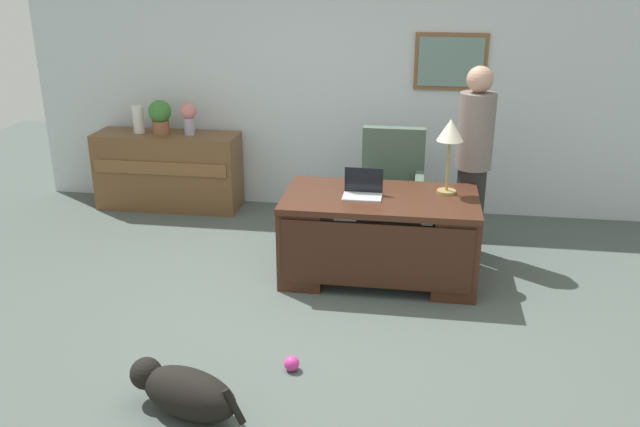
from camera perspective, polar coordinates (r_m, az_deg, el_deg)
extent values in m
plane|color=#4C5651|center=(5.19, -0.76, -8.92)|extent=(12.00, 12.00, 0.00)
cube|color=silver|center=(7.19, 2.63, 10.93)|extent=(7.00, 0.12, 2.70)
cube|color=brown|center=(7.05, 11.05, 12.55)|extent=(0.73, 0.03, 0.57)
cube|color=slate|center=(7.03, 11.06, 12.53)|extent=(0.65, 0.01, 0.49)
cube|color=#422316|center=(5.60, 5.18, 1.25)|extent=(1.62, 0.90, 0.05)
cube|color=#422316|center=(5.80, -1.14, -1.86)|extent=(0.36, 0.84, 0.68)
cube|color=#422316|center=(5.74, 11.34, -2.55)|extent=(0.36, 0.84, 0.68)
cube|color=#381E13|center=(5.33, 4.77, -3.61)|extent=(1.52, 0.04, 0.55)
cube|color=brown|center=(7.54, -12.75, 3.58)|extent=(1.56, 0.48, 0.83)
cube|color=brown|center=(7.29, -13.49, 3.75)|extent=(1.46, 0.02, 0.14)
cube|color=#475B4C|center=(6.45, 6.02, 0.67)|extent=(0.60, 0.58, 0.18)
cylinder|color=black|center=(6.54, 5.94, -1.22)|extent=(0.10, 0.10, 0.28)
cylinder|color=black|center=(6.58, 5.91, -2.15)|extent=(0.52, 0.52, 0.05)
cube|color=#475B4C|center=(6.56, 6.26, 4.65)|extent=(0.60, 0.12, 0.62)
cube|color=#475B4C|center=(6.40, 3.76, 2.48)|extent=(0.08, 0.50, 0.22)
cube|color=#475B4C|center=(6.38, 8.41, 2.24)|extent=(0.08, 0.50, 0.22)
cylinder|color=#262323|center=(6.29, 12.55, 0.19)|extent=(0.26, 0.26, 0.83)
cylinder|color=slate|center=(6.08, 13.10, 6.84)|extent=(0.32, 0.32, 0.67)
sphere|color=tan|center=(5.99, 13.45, 11.03)|extent=(0.23, 0.23, 0.23)
ellipsoid|color=black|center=(4.20, -11.07, -14.79)|extent=(0.71, 0.49, 0.30)
sphere|color=black|center=(4.36, -14.56, -13.02)|extent=(0.20, 0.20, 0.20)
cylinder|color=black|center=(4.03, -7.30, -15.96)|extent=(0.15, 0.09, 0.21)
cube|color=#B2B5BA|center=(5.54, 3.62, 1.43)|extent=(0.32, 0.22, 0.01)
cube|color=black|center=(5.60, 3.74, 2.86)|extent=(0.32, 0.01, 0.21)
cylinder|color=#9E8447|center=(5.74, 10.68, 1.85)|extent=(0.16, 0.16, 0.02)
cylinder|color=#9E8447|center=(5.68, 10.83, 4.01)|extent=(0.02, 0.02, 0.43)
cone|color=silver|center=(5.60, 11.04, 6.99)|extent=(0.22, 0.22, 0.18)
cylinder|color=#A29EB2|center=(7.32, -11.05, 7.30)|extent=(0.11, 0.11, 0.18)
sphere|color=#D57A77|center=(7.28, -11.14, 8.54)|extent=(0.17, 0.17, 0.17)
cylinder|color=silver|center=(7.51, -15.19, 7.73)|extent=(0.12, 0.12, 0.29)
cylinder|color=brown|center=(7.43, -13.36, 7.16)|extent=(0.18, 0.18, 0.14)
sphere|color=#3B7833|center=(7.40, -13.47, 8.44)|extent=(0.24, 0.24, 0.24)
sphere|color=#D8338C|center=(4.58, -2.42, -12.63)|extent=(0.10, 0.10, 0.10)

